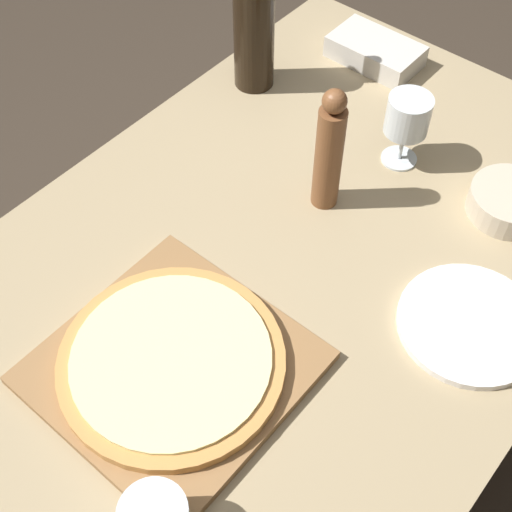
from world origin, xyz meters
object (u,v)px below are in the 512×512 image
object	(u,v)px
wine_bottle	(254,23)
small_bowl	(509,202)
pizza	(173,362)
wine_glass	(408,117)
pepper_mill	(329,152)

from	to	relation	value
wine_bottle	small_bowl	size ratio (longest dim) A/B	2.43
pizza	wine_glass	size ratio (longest dim) A/B	2.33
pepper_mill	small_bowl	distance (m)	0.35
pepper_mill	small_bowl	bearing A→B (deg)	35.40
pepper_mill	wine_glass	world-z (taller)	pepper_mill
pepper_mill	small_bowl	world-z (taller)	pepper_mill
pizza	small_bowl	world-z (taller)	small_bowl
pepper_mill	wine_glass	bearing A→B (deg)	75.24
pizza	pepper_mill	size ratio (longest dim) A/B	1.37
wine_glass	small_bowl	xyz separation A→B (m)	(0.22, 0.01, -0.08)
pizza	small_bowl	size ratio (longest dim) A/B	2.34
pizza	wine_bottle	size ratio (longest dim) A/B	0.96
wine_bottle	pepper_mill	world-z (taller)	wine_bottle
pizza	small_bowl	xyz separation A→B (m)	(0.23, 0.63, -0.01)
wine_bottle	wine_glass	world-z (taller)	wine_bottle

